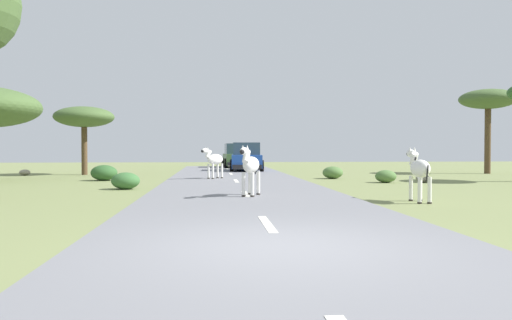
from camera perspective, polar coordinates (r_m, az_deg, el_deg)
The scene contains 16 objects.
ground_plane at distance 7.18m, azimuth 2.85°, elevation -10.11°, with size 90.00×90.00×0.00m, color olive.
road at distance 7.18m, azimuth 3.05°, elevation -9.91°, with size 6.00×64.00×0.05m, color slate.
lane_markings at distance 6.21m, azimuth 4.36°, elevation -11.44°, with size 0.16×56.00×0.01m.
zebra_0 at distance 14.37m, azimuth -0.66°, elevation -0.64°, with size 0.78×1.50×1.48m.
zebra_1 at distance 22.78m, azimuth -4.83°, elevation 0.04°, with size 1.14×1.30×1.45m.
zebra_2 at distance 13.89m, azimuth 18.16°, elevation -1.01°, with size 0.46×1.56×1.47m.
car_0 at distance 31.10m, azimuth -1.12°, elevation 0.27°, with size 2.17×4.41×1.74m.
car_1 at distance 36.56m, azimuth -2.21°, elevation 0.42°, with size 2.17×4.42×1.74m.
tree_4 at distance 28.50m, azimuth -19.09°, elevation 4.61°, with size 3.18×3.18×3.69m.
tree_5 at distance 31.21m, azimuth 25.04°, elevation 6.19°, with size 3.16×3.16×4.78m.
bush_0 at distance 17.95m, azimuth -14.71°, elevation -2.32°, with size 0.98×0.89×0.59m, color #386633.
bush_1 at distance 21.42m, azimuth 14.64°, elevation -1.82°, with size 0.88×0.79×0.53m, color #4C7038.
bush_2 at distance 23.73m, azimuth 8.78°, elevation -1.43°, with size 0.96×0.87×0.58m, color #4C7038.
bush_4 at distance 23.05m, azimuth -17.01°, elevation -1.41°, with size 1.15×1.04×0.69m, color #2D5628.
rock_0 at distance 29.00m, azimuth -24.97°, elevation -1.30°, with size 0.56×0.49×0.31m, color #A89E8C.
rock_1 at distance 21.91m, azimuth 18.54°, elevation -1.99°, with size 0.57×0.47×0.37m, color gray.
Camera 1 is at (-0.96, -6.97, 1.42)m, focal length 34.93 mm.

